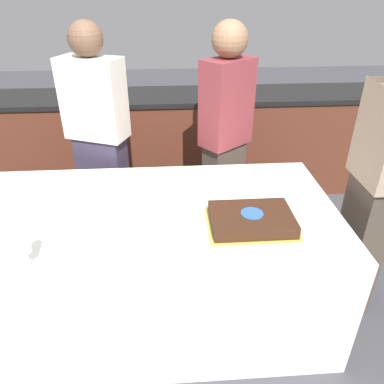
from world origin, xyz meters
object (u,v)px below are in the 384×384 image
object	(u,v)px
cake	(251,219)
person_standing_back	(99,143)
person_cutting_cake	(225,137)
wine_glass	(24,242)
person_seated_right	(375,188)
plate_stack	(87,216)

from	to	relation	value
cake	person_standing_back	size ratio (longest dim) A/B	0.28
person_standing_back	person_cutting_cake	bearing A→B (deg)	-157.71
person_cutting_cake	person_standing_back	bearing A→B (deg)	-37.78
person_cutting_cake	wine_glass	bearing A→B (deg)	11.02
cake	person_seated_right	world-z (taller)	person_seated_right
plate_stack	person_standing_back	world-z (taller)	person_standing_back
plate_stack	person_standing_back	size ratio (longest dim) A/B	0.12
person_cutting_cake	person_standing_back	distance (m)	0.87
wine_glass	person_seated_right	bearing A→B (deg)	13.68
cake	person_seated_right	bearing A→B (deg)	13.89
wine_glass	person_standing_back	distance (m)	1.16
plate_stack	cake	bearing A→B (deg)	-5.05
person_standing_back	person_seated_right	bearing A→B (deg)	177.38
cake	person_standing_back	xyz separation A→B (m)	(-0.87, 0.91, 0.06)
person_seated_right	plate_stack	bearing A→B (deg)	-86.13
person_standing_back	cake	bearing A→B (deg)	155.99
person_seated_right	cake	bearing A→B (deg)	-76.11
person_seated_right	person_standing_back	xyz separation A→B (m)	(-1.58, 0.73, 0.01)
cake	plate_stack	distance (m)	0.82
cake	wine_glass	size ratio (longest dim) A/B	2.23
person_seated_right	person_standing_back	world-z (taller)	person_standing_back
plate_stack	person_seated_right	bearing A→B (deg)	3.87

